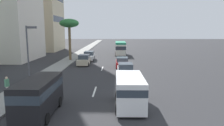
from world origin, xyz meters
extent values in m
plane|color=#2D2D30|center=(31.50, 0.00, 0.00)|extent=(198.00, 198.00, 0.00)
cube|color=gray|center=(31.50, 6.88, 0.07)|extent=(162.00, 2.81, 0.15)
cube|color=silver|center=(12.67, 0.00, 0.01)|extent=(3.20, 0.16, 0.01)
cube|color=silver|center=(24.11, 0.00, 0.01)|extent=(3.20, 0.16, 0.01)
cube|color=silver|center=(40.90, -3.16, 1.42)|extent=(6.51, 2.26, 2.38)
cube|color=#268C66|center=(40.90, -3.16, 2.84)|extent=(6.51, 2.26, 0.45)
cube|color=#28333D|center=(40.90, -3.16, 1.87)|extent=(6.52, 2.27, 0.79)
cylinder|color=black|center=(42.78, -2.08, 0.42)|extent=(0.84, 0.26, 0.84)
cylinder|color=black|center=(42.78, -4.23, 0.42)|extent=(0.84, 0.26, 0.84)
cylinder|color=black|center=(39.01, -2.08, 0.42)|extent=(0.84, 0.26, 0.84)
cylinder|color=black|center=(39.01, -4.23, 0.42)|extent=(0.84, 0.26, 0.84)
cube|color=black|center=(7.38, 3.19, 1.34)|extent=(4.99, 1.93, 2.27)
cube|color=#2D3842|center=(7.38, 3.19, 1.84)|extent=(5.00, 1.94, 0.55)
cylinder|color=black|center=(5.89, 2.28, 0.36)|extent=(0.72, 0.24, 0.72)
cylinder|color=black|center=(5.89, 4.11, 0.36)|extent=(0.72, 0.24, 0.72)
cylinder|color=black|center=(8.88, 2.28, 0.36)|extent=(0.72, 0.24, 0.72)
cylinder|color=black|center=(8.88, 4.11, 0.36)|extent=(0.72, 0.24, 0.72)
cube|color=#A51E1E|center=(25.29, -3.00, 0.57)|extent=(4.05, 1.85, 0.78)
cube|color=#38424C|center=(25.09, -3.00, 1.28)|extent=(2.23, 1.70, 0.64)
cylinder|color=black|center=(26.55, -2.15, 0.32)|extent=(0.64, 0.22, 0.64)
cylinder|color=black|center=(26.55, -3.85, 0.32)|extent=(0.64, 0.22, 0.64)
cylinder|color=black|center=(24.03, -2.15, 0.32)|extent=(0.64, 0.22, 0.64)
cylinder|color=black|center=(24.03, -3.85, 0.32)|extent=(0.64, 0.22, 0.64)
cube|color=white|center=(8.92, -3.01, 1.26)|extent=(4.77, 2.00, 2.12)
cube|color=#2D3842|center=(8.92, -3.01, 1.72)|extent=(4.78, 2.00, 0.51)
cylinder|color=black|center=(10.35, -2.06, 0.36)|extent=(0.72, 0.24, 0.72)
cylinder|color=black|center=(10.35, -3.96, 0.36)|extent=(0.72, 0.24, 0.72)
cylinder|color=black|center=(7.48, -2.06, 0.36)|extent=(0.72, 0.24, 0.72)
cylinder|color=black|center=(7.48, -3.96, 0.36)|extent=(0.72, 0.24, 0.72)
cube|color=beige|center=(27.36, 3.24, 0.60)|extent=(4.04, 1.79, 0.85)
cube|color=#38424C|center=(27.56, 3.24, 1.38)|extent=(2.22, 1.65, 0.70)
cylinder|color=black|center=(26.11, 2.41, 0.32)|extent=(0.64, 0.22, 0.64)
cylinder|color=black|center=(26.11, 4.06, 0.32)|extent=(0.64, 0.22, 0.64)
cylinder|color=black|center=(28.61, 2.41, 0.32)|extent=(0.64, 0.22, 0.64)
cylinder|color=black|center=(28.61, 4.06, 0.32)|extent=(0.64, 0.22, 0.64)
cube|color=white|center=(32.83, 3.07, 0.60)|extent=(4.65, 1.87, 0.84)
cube|color=#38424C|center=(33.06, 3.07, 1.36)|extent=(2.56, 1.72, 0.69)
cylinder|color=black|center=(31.38, 2.21, 0.32)|extent=(0.64, 0.22, 0.64)
cylinder|color=black|center=(31.38, 3.93, 0.32)|extent=(0.64, 0.22, 0.64)
cylinder|color=black|center=(34.27, 2.21, 0.32)|extent=(0.64, 0.22, 0.64)
cylinder|color=black|center=(34.27, 3.93, 0.32)|extent=(0.64, 0.22, 0.64)
cube|color=white|center=(19.26, -3.20, 0.58)|extent=(4.05, 1.89, 0.81)
cube|color=#38424C|center=(19.05, -3.20, 1.32)|extent=(2.23, 1.74, 0.67)
cylinder|color=black|center=(20.51, -2.33, 0.32)|extent=(0.64, 0.22, 0.64)
cylinder|color=black|center=(20.51, -4.07, 0.32)|extent=(0.64, 0.22, 0.64)
cylinder|color=black|center=(18.00, -2.33, 0.32)|extent=(0.64, 0.22, 0.64)
cylinder|color=black|center=(18.00, -4.07, 0.32)|extent=(0.64, 0.22, 0.64)
cylinder|color=beige|center=(10.82, 7.28, 0.55)|extent=(0.14, 0.14, 0.81)
cylinder|color=beige|center=(10.98, 7.28, 0.55)|extent=(0.14, 0.14, 0.81)
cube|color=#4C8C66|center=(10.90, 7.28, 1.27)|extent=(0.39, 0.36, 0.64)
sphere|color=beige|center=(10.90, 7.28, 1.70)|extent=(0.22, 0.22, 0.22)
cylinder|color=brown|center=(32.44, 6.61, 3.30)|extent=(0.48, 0.48, 6.31)
ellipsoid|color=#2D7238|center=(32.44, 6.61, 6.99)|extent=(3.57, 3.57, 1.61)
cylinder|color=#4C4C51|center=(12.21, 5.88, 3.11)|extent=(0.14, 0.14, 5.93)
cube|color=#4C4C51|center=(12.21, 5.43, 5.93)|extent=(0.24, 0.90, 0.20)
cube|color=#2D3847|center=(51.78, 13.74, 8.70)|extent=(10.72, 0.08, 1.61)
camera|label=1|loc=(-5.68, -1.92, 5.67)|focal=32.51mm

